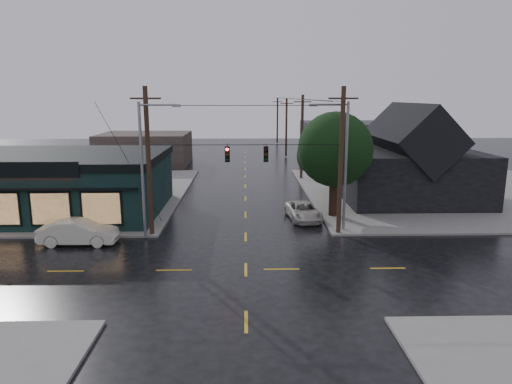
{
  "coord_description": "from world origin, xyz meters",
  "views": [
    {
      "loc": [
        -0.01,
        -24.03,
        9.52
      ],
      "look_at": [
        0.69,
        4.87,
        3.4
      ],
      "focal_mm": 32.0,
      "sensor_mm": 36.0,
      "label": 1
    }
  ],
  "objects_px": {
    "sedan_cream": "(79,232)",
    "suv_silver": "(303,211)",
    "utility_pole_nw": "(152,236)",
    "utility_pole_ne": "(338,234)",
    "corner_tree": "(335,150)"
  },
  "relations": [
    {
      "from": "utility_pole_nw",
      "to": "suv_silver",
      "type": "height_order",
      "value": "utility_pole_nw"
    },
    {
      "from": "sedan_cream",
      "to": "utility_pole_ne",
      "type": "bearing_deg",
      "value": -84.11
    },
    {
      "from": "utility_pole_nw",
      "to": "suv_silver",
      "type": "distance_m",
      "value": 11.73
    },
    {
      "from": "suv_silver",
      "to": "sedan_cream",
      "type": "bearing_deg",
      "value": -165.75
    },
    {
      "from": "utility_pole_nw",
      "to": "sedan_cream",
      "type": "relative_size",
      "value": 2.03
    },
    {
      "from": "corner_tree",
      "to": "sedan_cream",
      "type": "xyz_separation_m",
      "value": [
        -17.88,
        -6.48,
        -4.58
      ]
    },
    {
      "from": "utility_pole_nw",
      "to": "suv_silver",
      "type": "xyz_separation_m",
      "value": [
        11.02,
        3.95,
        0.67
      ]
    },
    {
      "from": "corner_tree",
      "to": "utility_pole_nw",
      "type": "distance_m",
      "value": 15.28
    },
    {
      "from": "corner_tree",
      "to": "sedan_cream",
      "type": "height_order",
      "value": "corner_tree"
    },
    {
      "from": "corner_tree",
      "to": "suv_silver",
      "type": "distance_m",
      "value": 5.39
    },
    {
      "from": "corner_tree",
      "to": "suv_silver",
      "type": "height_order",
      "value": "corner_tree"
    },
    {
      "from": "corner_tree",
      "to": "utility_pole_ne",
      "type": "relative_size",
      "value": 0.81
    },
    {
      "from": "sedan_cream",
      "to": "suv_silver",
      "type": "relative_size",
      "value": 1.03
    },
    {
      "from": "utility_pole_nw",
      "to": "utility_pole_ne",
      "type": "relative_size",
      "value": 1.0
    },
    {
      "from": "utility_pole_ne",
      "to": "sedan_cream",
      "type": "bearing_deg",
      "value": -174.11
    }
  ]
}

